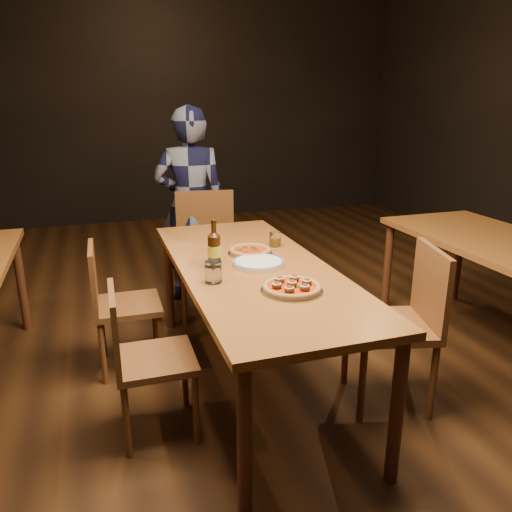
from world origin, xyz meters
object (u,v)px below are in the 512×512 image
object	(u,v)px
table_main	(253,278)
chair_main_sw	(128,304)
chair_end	(208,253)
pizza_margherita	(250,251)
diner	(191,206)
amber_glass	(275,239)
beer_bottle	(214,250)
chair_main_nw	(155,358)
water_glass	(213,272)
pizza_meatball	(292,287)
chair_main_e	(390,324)
plate_stack	(258,263)

from	to	relation	value
table_main	chair_main_sw	world-z (taller)	chair_main_sw
chair_end	pizza_margherita	distance (m)	0.95
diner	chair_end	bearing A→B (deg)	112.58
amber_glass	pizza_margherita	bearing A→B (deg)	-152.75
beer_bottle	diner	size ratio (longest dim) A/B	0.16
chair_main_nw	water_glass	xyz separation A→B (m)	(0.32, 0.07, 0.39)
pizza_meatball	pizza_margherita	world-z (taller)	pizza_meatball
chair_main_sw	beer_bottle	world-z (taller)	beer_bottle
chair_main_e	pizza_meatball	size ratio (longest dim) A/B	3.10
chair_main_nw	plate_stack	size ratio (longest dim) A/B	2.92
plate_stack	water_glass	size ratio (longest dim) A/B	2.60
chair_main_sw	beer_bottle	distance (m)	0.74
chair_end	beer_bottle	bearing A→B (deg)	-91.59
pizza_meatball	plate_stack	bearing A→B (deg)	94.08
chair_main_nw	chair_main_sw	bearing A→B (deg)	7.08
table_main	chair_main_nw	size ratio (longest dim) A/B	2.43
amber_glass	diner	distance (m)	1.19
plate_stack	pizza_margherita	bearing A→B (deg)	84.01
pizza_meatball	chair_end	bearing A→B (deg)	92.38
diner	pizza_meatball	bearing A→B (deg)	107.54
chair_main_e	pizza_meatball	world-z (taller)	chair_main_e
chair_end	pizza_margherita	bearing A→B (deg)	-77.43
chair_main_e	water_glass	bearing A→B (deg)	-87.27
table_main	chair_end	distance (m)	1.14
chair_main_e	chair_end	xyz separation A→B (m)	(-0.66, 1.51, 0.02)
chair_main_e	pizza_margherita	bearing A→B (deg)	-120.02
chair_end	pizza_margherita	xyz separation A→B (m)	(0.06, -0.91, 0.28)
chair_main_nw	pizza_margherita	xyz separation A→B (m)	(0.64, 0.47, 0.36)
chair_main_nw	chair_end	bearing A→B (deg)	-22.07
chair_main_sw	diner	world-z (taller)	diner
chair_main_sw	chair_end	distance (m)	0.94
table_main	chair_end	world-z (taller)	chair_end
chair_main_sw	beer_bottle	bearing A→B (deg)	-129.14
plate_stack	chair_main_e	bearing A→B (deg)	-31.00
chair_main_e	chair_main_nw	bearing A→B (deg)	-81.07
table_main	chair_main_e	xyz separation A→B (m)	(0.65, -0.38, -0.21)
chair_main_sw	chair_end	bearing A→B (deg)	-43.36
plate_stack	water_glass	xyz separation A→B (m)	(-0.30, -0.18, 0.04)
pizza_meatball	plate_stack	world-z (taller)	pizza_meatball
beer_bottle	water_glass	world-z (taller)	beer_bottle
pizza_meatball	water_glass	size ratio (longest dim) A/B	2.79
chair_main_e	plate_stack	xyz separation A→B (m)	(-0.63, 0.38, 0.30)
chair_main_sw	pizza_meatball	size ratio (longest dim) A/B	2.80
beer_bottle	water_glass	xyz separation A→B (m)	(-0.07, -0.24, -0.04)
chair_main_sw	table_main	bearing A→B (deg)	-123.02
chair_main_nw	amber_glass	distance (m)	1.08
pizza_margherita	pizza_meatball	bearing A→B (deg)	-89.44
pizza_meatball	amber_glass	xyz separation A→B (m)	(0.19, 0.74, 0.02)
plate_stack	water_glass	bearing A→B (deg)	-149.19
table_main	plate_stack	xyz separation A→B (m)	(0.03, -0.01, 0.09)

